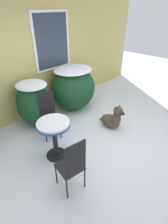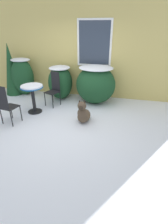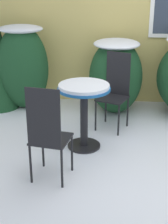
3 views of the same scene
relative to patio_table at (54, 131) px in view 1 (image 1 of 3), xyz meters
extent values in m
plane|color=white|center=(0.91, -0.49, -0.61)|extent=(16.00, 16.00, 0.00)
cube|color=tan|center=(0.91, 1.71, 0.93)|extent=(8.00, 0.06, 3.08)
cube|color=white|center=(1.40, 1.67, 1.16)|extent=(1.10, 0.04, 1.40)
cube|color=#2D3847|center=(1.40, 1.65, 1.16)|extent=(0.98, 0.01, 1.28)
ellipsoid|color=#194223|center=(0.36, 1.20, -0.06)|extent=(0.79, 0.86, 1.10)
ellipsoid|color=white|center=(0.36, 1.20, 0.43)|extent=(0.67, 0.73, 0.12)
ellipsoid|color=#194223|center=(1.57, 1.12, -0.02)|extent=(1.23, 1.09, 1.18)
ellipsoid|color=white|center=(1.57, 1.12, 0.51)|extent=(1.05, 0.93, 0.12)
cylinder|color=black|center=(0.00, 0.00, -0.60)|extent=(0.40, 0.40, 0.03)
cylinder|color=black|center=(0.00, 0.00, -0.23)|extent=(0.09, 0.09, 0.70)
cylinder|color=#195699|center=(0.00, 0.00, 0.14)|extent=(0.61, 0.61, 0.03)
cylinder|color=white|center=(0.00, 0.00, 0.17)|extent=(0.59, 0.59, 0.04)
cube|color=black|center=(0.33, 0.57, -0.17)|extent=(0.48, 0.48, 0.02)
cube|color=black|center=(0.39, 0.73, 0.12)|extent=(0.32, 0.14, 0.58)
cylinder|color=black|center=(0.11, 0.48, -0.40)|extent=(0.02, 0.02, 0.42)
cylinder|color=black|center=(0.42, 0.35, -0.40)|extent=(0.02, 0.02, 0.42)
cylinder|color=black|center=(0.24, 0.78, -0.40)|extent=(0.02, 0.02, 0.42)
cylinder|color=black|center=(0.54, 0.66, -0.40)|extent=(0.02, 0.02, 0.42)
cube|color=black|center=(-0.27, -0.70, -0.17)|extent=(0.42, 0.42, 0.02)
cube|color=black|center=(-0.30, -0.87, 0.12)|extent=(0.33, 0.07, 0.58)
cylinder|color=black|center=(-0.08, -0.56, -0.40)|extent=(0.02, 0.02, 0.42)
cylinder|color=black|center=(-0.40, -0.50, -0.40)|extent=(0.02, 0.02, 0.42)
cylinder|color=black|center=(-0.14, -0.89, -0.40)|extent=(0.02, 0.02, 0.42)
cylinder|color=black|center=(-0.46, -0.83, -0.40)|extent=(0.02, 0.02, 0.42)
ellipsoid|color=#4C3D2D|center=(1.52, -0.20, -0.45)|extent=(0.34, 0.51, 0.31)
ellipsoid|color=#4C3D2D|center=(1.51, -0.35, -0.32)|extent=(0.26, 0.23, 0.34)
sphere|color=#4C3D2D|center=(1.51, -0.38, -0.09)|extent=(0.21, 0.21, 0.21)
cone|color=#2D241B|center=(1.50, -0.53, -0.11)|extent=(0.12, 0.10, 0.12)
ellipsoid|color=#2D241B|center=(1.45, -0.36, -0.01)|extent=(0.05, 0.03, 0.10)
ellipsoid|color=#2D241B|center=(1.57, -0.37, -0.01)|extent=(0.05, 0.03, 0.10)
ellipsoid|color=#4C3D2D|center=(1.53, 0.03, -0.54)|extent=(0.07, 0.24, 0.06)
camera|label=1|loc=(-1.46, -2.11, 1.94)|focal=28.00mm
camera|label=2|loc=(2.46, -4.10, 1.63)|focal=28.00mm
camera|label=3|loc=(0.34, -3.74, 1.37)|focal=55.00mm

